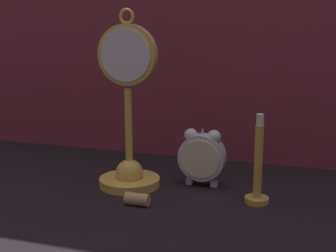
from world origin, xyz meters
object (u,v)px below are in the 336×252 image
Objects in this scene: brass_candlestick at (258,173)px; wine_cork at (137,199)px; pocket_watch_on_stand at (129,128)px; alarm_clock_twin_bell at (202,155)px.

wine_cork is at bearing -158.52° from brass_candlestick.
pocket_watch_on_stand is 8.05× the size of wine_cork.
pocket_watch_on_stand is at bearing -161.26° from alarm_clock_twin_bell.
pocket_watch_on_stand is at bearing 119.81° from wine_cork.
pocket_watch_on_stand is 2.12× the size of brass_candlestick.
alarm_clock_twin_bell is at bearing 18.74° from pocket_watch_on_stand.
pocket_watch_on_stand is 0.26m from brass_candlestick.
pocket_watch_on_stand is 0.15m from wine_cork.
wine_cork is (0.05, -0.09, -0.11)m from pocket_watch_on_stand.
pocket_watch_on_stand is 3.00× the size of alarm_clock_twin_bell.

